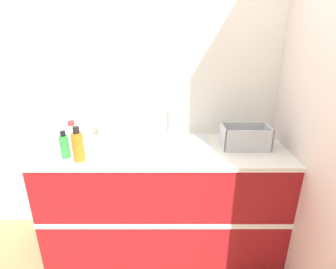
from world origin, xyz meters
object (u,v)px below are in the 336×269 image
(paper_towel_roll, at_px, (108,131))
(sink, at_px, (173,143))
(dish_rack, at_px, (245,139))
(bottle_white_spray, at_px, (73,134))
(bottle_green, at_px, (65,146))
(bottle_amber, at_px, (79,146))

(paper_towel_roll, bearing_deg, sink, 7.65)
(sink, relative_size, dish_rack, 1.62)
(sink, relative_size, paper_towel_roll, 1.99)
(bottle_white_spray, bearing_deg, bottle_green, -85.07)
(bottle_green, distance_m, bottle_amber, 0.12)
(dish_rack, bearing_deg, paper_towel_roll, -178.23)
(dish_rack, bearing_deg, bottle_white_spray, 178.09)
(bottle_green, bearing_deg, sink, 15.58)
(dish_rack, distance_m, bottle_white_spray, 1.30)
(paper_towel_roll, bearing_deg, bottle_amber, -128.41)
(dish_rack, height_order, bottle_amber, bottle_amber)
(dish_rack, xyz_separation_m, bottle_green, (-1.28, -0.17, 0.02))
(sink, height_order, bottle_green, sink)
(paper_towel_roll, height_order, bottle_white_spray, paper_towel_roll)
(paper_towel_roll, distance_m, dish_rack, 1.02)
(sink, distance_m, paper_towel_roll, 0.50)
(dish_rack, relative_size, bottle_amber, 1.44)
(paper_towel_roll, xyz_separation_m, bottle_white_spray, (-0.28, 0.07, -0.06))
(bottle_green, relative_size, bottle_amber, 0.80)
(bottle_green, height_order, bottle_white_spray, same)
(sink, relative_size, bottle_white_spray, 2.91)
(dish_rack, height_order, bottle_green, bottle_green)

